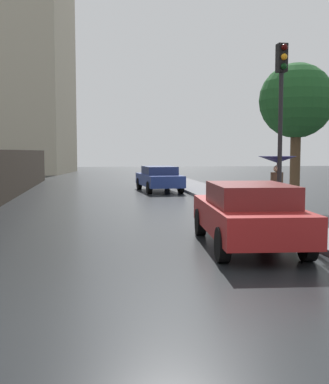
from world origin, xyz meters
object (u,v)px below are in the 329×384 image
car_blue_mid_road (159,178)px  pedestrian_with_umbrella_near (277,169)px  car_red_near_kerb (248,213)px  traffic_light (281,101)px  street_tree_near (296,102)px

car_blue_mid_road → pedestrian_with_umbrella_near: 11.87m
car_red_near_kerb → car_blue_mid_road: car_red_near_kerb is taller
traffic_light → car_blue_mid_road: bearing=97.3°
traffic_light → car_red_near_kerb: bearing=-125.1°
car_red_near_kerb → street_tree_near: street_tree_near is taller
car_red_near_kerb → traffic_light: size_ratio=0.96×
pedestrian_with_umbrella_near → street_tree_near: 4.96m
car_red_near_kerb → car_blue_mid_road: (0.06, 15.04, -0.05)m
car_red_near_kerb → pedestrian_with_umbrella_near: size_ratio=2.53×
street_tree_near → pedestrian_with_umbrella_near: bearing=-120.2°
pedestrian_with_umbrella_near → traffic_light: (-0.30, -0.97, 1.85)m
car_blue_mid_road → traffic_light: size_ratio=0.96×
street_tree_near → traffic_light: bearing=-117.8°
car_blue_mid_road → street_tree_near: (4.12, -7.91, 3.25)m
car_blue_mid_road → traffic_light: traffic_light is taller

